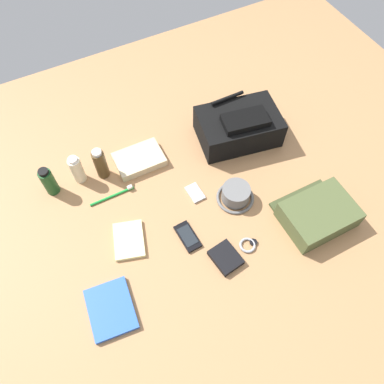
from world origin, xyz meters
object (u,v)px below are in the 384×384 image
Objects in this scene: wallet at (226,258)px; notepad at (129,240)px; bucket_hat at (236,195)px; cologne_bottle at (101,164)px; folded_towel at (139,159)px; lotion_bottle at (77,169)px; toiletry_pouch at (318,214)px; cell_phone at (188,236)px; wristwatch at (248,245)px; paperback_novel at (111,309)px; shampoo_bottle at (49,181)px; toothbrush at (115,195)px; backpack at (239,126)px; media_player at (195,193)px.

wallet is 0.37m from notepad.
cologne_bottle is (-0.43, 0.35, 0.04)m from bucket_hat.
bucket_hat is 0.44m from folded_towel.
lotion_bottle is 1.26× the size of wallet.
folded_towel reaches higher than notepad.
wallet is (-0.39, 0.02, -0.03)m from toiletry_pouch.
folded_towel is (-0.11, 0.55, 0.01)m from wallet.
bucket_hat is 0.76× the size of folded_towel.
lotion_bottle is at bearing 121.86° from cell_phone.
bucket_hat reaches higher than wallet.
wristwatch is 0.47× the size of notepad.
wristwatch is at bearing -1.15° from paperback_novel.
cologne_bottle is 0.46m from cell_phone.
wallet is at bearing -2.32° from paperback_novel.
shampoo_bottle is 0.40m from notepad.
shampoo_bottle is at bearing 175.24° from cologne_bottle.
toothbrush is at bearing 145.24° from toiletry_pouch.
toiletry_pouch is 2.14× the size of cell_phone.
shampoo_bottle is 0.56m from paperback_novel.
backpack is at bearing 96.66° from toiletry_pouch.
folded_towel is (0.25, -0.03, -0.05)m from lotion_bottle.
folded_towel is (-0.02, 0.41, 0.01)m from cell_phone.
bucket_hat is at bearing -35.80° from lotion_bottle.
backpack reaches higher than bucket_hat.
shampoo_bottle is at bearing 131.85° from cell_phone.
lotion_bottle reaches higher than notepad.
bucket_hat is 1.01× the size of notepad.
paperback_novel is (-0.60, -0.19, -0.02)m from bucket_hat.
wristwatch is 0.38× the size of toothbrush.
media_player is 0.79× the size of wallet.
paperback_novel is at bearing 170.06° from wallet.
bucket_hat is 0.49m from toothbrush.
folded_towel is at bearing 58.03° from paperback_novel.
backpack is 2.03× the size of toothbrush.
wristwatch is at bearing -44.65° from shampoo_bottle.
shampoo_bottle and lotion_bottle have the same top height.
folded_towel is (0.18, 0.32, 0.01)m from notepad.
backpack is at bearing 38.89° from cell_phone.
cologne_bottle reaches higher than lotion_bottle.
shampoo_bottle reaches higher than folded_towel.
wristwatch is 0.10m from wallet.
toothbrush reaches higher than wristwatch.
bucket_hat is at bearing 14.73° from cell_phone.
notepad is at bearing 177.22° from bucket_hat.
notepad is (0.07, -0.35, -0.06)m from lotion_bottle.
notepad is at bearing -61.76° from shampoo_bottle.
backpack is at bearing 30.81° from paperback_novel.
cologne_bottle is (-0.66, 0.58, 0.03)m from toiletry_pouch.
wallet is (-0.10, -0.01, 0.01)m from wristwatch.
cell_phone is 0.22m from notepad.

